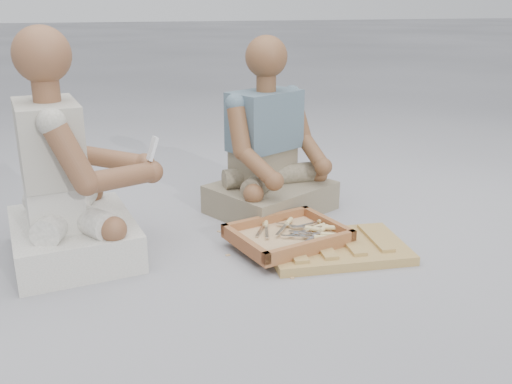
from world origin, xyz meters
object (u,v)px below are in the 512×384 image
object	(u,v)px
tool_tray	(288,236)
carved_panel	(336,248)
companion	(269,155)
craftsman	(67,183)

from	to	relation	value
tool_tray	carved_panel	bearing A→B (deg)	-26.57
carved_panel	companion	world-z (taller)	companion
tool_tray	craftsman	bearing A→B (deg)	167.97
tool_tray	companion	distance (m)	0.58
craftsman	companion	size ratio (longest dim) A/B	1.08
tool_tray	craftsman	distance (m)	1.01
carved_panel	tool_tray	distance (m)	0.23
carved_panel	craftsman	distance (m)	1.24
tool_tray	companion	size ratio (longest dim) A/B	0.62
tool_tray	companion	xyz separation A→B (m)	(0.07, 0.52, 0.25)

